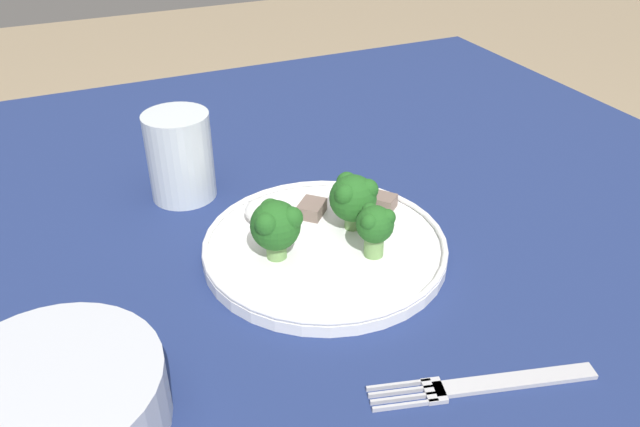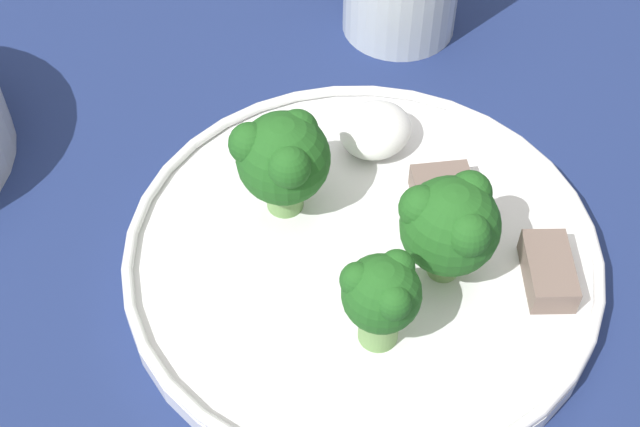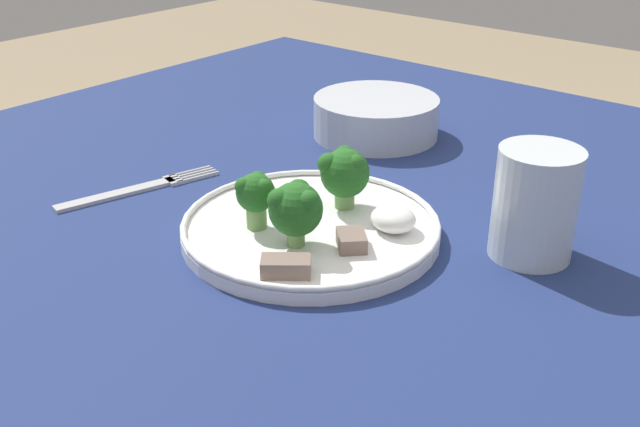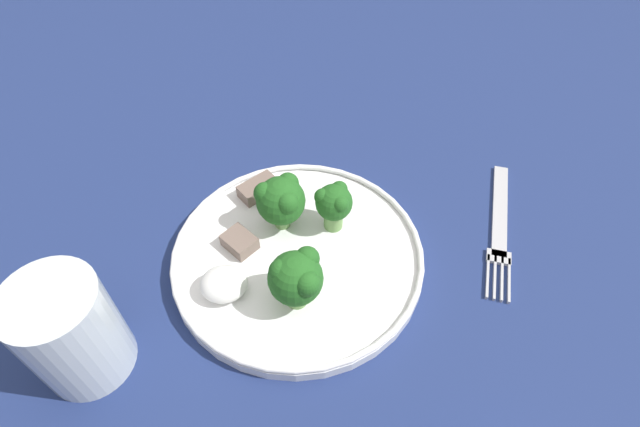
{
  "view_description": "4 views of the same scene",
  "coord_description": "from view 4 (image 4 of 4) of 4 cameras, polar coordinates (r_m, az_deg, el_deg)",
  "views": [
    {
      "loc": [
        -0.47,
        0.2,
        1.11
      ],
      "look_at": [
        -0.0,
        -0.01,
        0.79
      ],
      "focal_mm": 35.0,
      "sensor_mm": 36.0,
      "label": 1
    },
    {
      "loc": [
        -0.23,
        -0.17,
        1.11
      ],
      "look_at": [
        0.0,
        0.01,
        0.76
      ],
      "focal_mm": 50.0,
      "sensor_mm": 36.0,
      "label": 2
    },
    {
      "loc": [
        0.41,
        -0.49,
        1.07
      ],
      "look_at": [
        0.01,
        -0.01,
        0.76
      ],
      "focal_mm": 42.0,
      "sensor_mm": 36.0,
      "label": 3
    },
    {
      "loc": [
        -0.02,
        0.27,
        1.14
      ],
      "look_at": [
        -0.02,
        -0.03,
        0.79
      ],
      "focal_mm": 28.0,
      "sensor_mm": 36.0,
      "label": 4
    }
  ],
  "objects": [
    {
      "name": "broccoli_floret_center_left",
      "position": [
        0.49,
        -4.52,
        1.58
      ],
      "size": [
        0.05,
        0.05,
        0.06
      ],
      "color": "#709E56",
      "rests_on": "dinner_plate"
    },
    {
      "name": "broccoli_floret_near_rim_left",
      "position": [
        0.49,
        1.59,
        1.19
      ],
      "size": [
        0.04,
        0.04,
        0.05
      ],
      "color": "#709E56",
      "rests_on": "dinner_plate"
    },
    {
      "name": "table",
      "position": [
        0.57,
        -2.23,
        -11.97
      ],
      "size": [
        1.16,
        1.17,
        0.74
      ],
      "color": "navy",
      "rests_on": "ground_plane"
    },
    {
      "name": "sauce_dollop",
      "position": [
        0.47,
        -10.95,
        -7.9
      ],
      "size": [
        0.04,
        0.04,
        0.02
      ],
      "color": "white",
      "rests_on": "dinner_plate"
    },
    {
      "name": "meat_slice_front_slice",
      "position": [
        0.5,
        -9.18,
        -3.23
      ],
      "size": [
        0.04,
        0.04,
        0.01
      ],
      "color": "#756056",
      "rests_on": "dinner_plate"
    },
    {
      "name": "dinner_plate",
      "position": [
        0.49,
        -2.57,
        -4.88
      ],
      "size": [
        0.25,
        0.25,
        0.02
      ],
      "color": "white",
      "rests_on": "table"
    },
    {
      "name": "broccoli_floret_back_left",
      "position": [
        0.43,
        -2.41,
        -7.33
      ],
      "size": [
        0.05,
        0.05,
        0.06
      ],
      "color": "#709E56",
      "rests_on": "dinner_plate"
    },
    {
      "name": "drinking_glass",
      "position": [
        0.45,
        -26.32,
        -12.36
      ],
      "size": [
        0.07,
        0.07,
        0.1
      ],
      "color": "silver",
      "rests_on": "table"
    },
    {
      "name": "fork",
      "position": [
        0.56,
        19.82,
        -1.38
      ],
      "size": [
        0.07,
        0.18,
        0.0
      ],
      "color": "#B2B2B7",
      "rests_on": "table"
    },
    {
      "name": "meat_slice_middle_slice",
      "position": [
        0.54,
        -7.07,
        2.87
      ],
      "size": [
        0.05,
        0.04,
        0.01
      ],
      "color": "#756056",
      "rests_on": "dinner_plate"
    }
  ]
}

